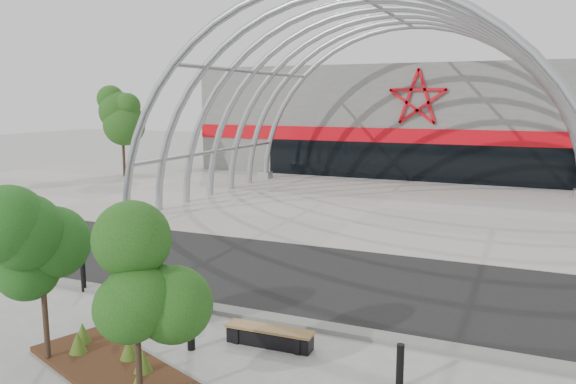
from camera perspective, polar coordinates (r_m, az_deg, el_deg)
name	(u,v)px	position (r m, az deg, el deg)	size (l,w,h in m)	color
ground	(229,309)	(15.54, -6.01, -11.76)	(140.00, 140.00, 0.00)	gray
road	(282,273)	(18.48, -0.62, -8.18)	(140.00, 7.00, 0.02)	black
forecourt	(376,208)	(29.52, 8.93, -1.58)	(60.00, 17.00, 0.04)	#A9A298
kerb	(224,310)	(15.31, -6.48, -11.86)	(60.00, 0.50, 0.12)	slate
arena_building	(435,119)	(46.61, 14.69, 7.16)	(34.00, 15.24, 8.00)	slate
vault_canopy	(376,208)	(29.52, 8.93, -1.58)	(20.80, 15.80, 20.36)	#A5A9AF
planting_bed	(126,372)	(12.39, -16.13, -17.16)	(5.73, 3.53, 0.58)	#32180E
street_tree_0	(40,242)	(12.81, -23.90, -4.66)	(1.63, 1.63, 3.71)	black
street_tree_1	(135,278)	(10.43, -15.31, -8.39)	(1.46, 1.46, 3.45)	black
bench_0	(144,316)	(14.84, -14.44, -12.13)	(2.26, 1.07, 0.46)	black
bench_1	(270,337)	(13.29, -1.89, -14.51)	(2.09, 0.52, 0.44)	black
bollard_0	(83,277)	(17.70, -20.08, -8.08)	(0.14, 0.14, 0.90)	black
bollard_1	(203,301)	(14.87, -8.66, -10.90)	(0.15, 0.15, 0.93)	black
bollard_2	(123,312)	(14.32, -16.40, -11.61)	(0.18, 0.18, 1.11)	black
bollard_3	(191,327)	(13.16, -9.85, -13.32)	(0.18, 0.18, 1.09)	black
bollard_4	(400,367)	(11.61, 11.31, -17.03)	(0.15, 0.15, 0.93)	black
bg_tree_0	(122,112)	(42.45, -16.54, 7.76)	(3.00, 3.00, 6.45)	black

